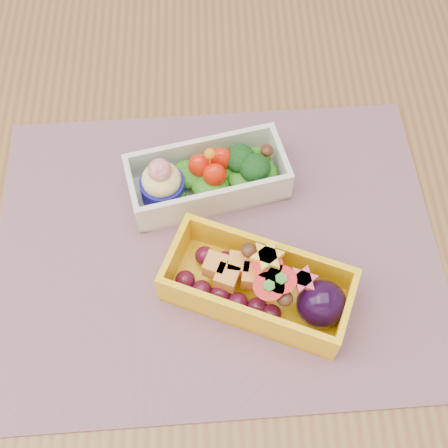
{
  "coord_description": "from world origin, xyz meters",
  "views": [
    {
      "loc": [
        0.0,
        -0.27,
        1.29
      ],
      "look_at": [
        0.01,
        0.01,
        0.79
      ],
      "focal_mm": 47.07,
      "sensor_mm": 36.0,
      "label": 1
    }
  ],
  "objects_px": {
    "table": "(214,291)",
    "bento_yellow": "(262,286)",
    "bento_white": "(207,177)",
    "placemat": "(217,247)"
  },
  "relations": [
    {
      "from": "table",
      "to": "bento_white",
      "type": "relative_size",
      "value": 6.74
    },
    {
      "from": "bento_white",
      "to": "table",
      "type": "bearing_deg",
      "value": -100.11
    },
    {
      "from": "bento_yellow",
      "to": "bento_white",
      "type": "bearing_deg",
      "value": 133.64
    },
    {
      "from": "bento_white",
      "to": "bento_yellow",
      "type": "relative_size",
      "value": 0.92
    },
    {
      "from": "table",
      "to": "placemat",
      "type": "xyz_separation_m",
      "value": [
        0.0,
        0.01,
        0.1
      ]
    },
    {
      "from": "table",
      "to": "bento_yellow",
      "type": "bearing_deg",
      "value": -47.5
    },
    {
      "from": "placemat",
      "to": "bento_yellow",
      "type": "relative_size",
      "value": 2.36
    },
    {
      "from": "table",
      "to": "bento_yellow",
      "type": "height_order",
      "value": "bento_yellow"
    },
    {
      "from": "bento_white",
      "to": "placemat",
      "type": "bearing_deg",
      "value": -96.18
    },
    {
      "from": "placemat",
      "to": "bento_white",
      "type": "relative_size",
      "value": 2.55
    }
  ]
}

